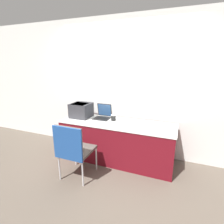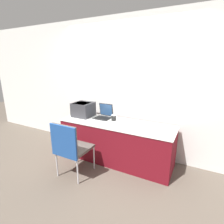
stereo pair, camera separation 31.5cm
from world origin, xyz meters
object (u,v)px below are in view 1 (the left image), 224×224
Objects in this scene: coffee_cup at (113,118)px; chair at (73,147)px; laptop_left at (103,115)px; external_keyboard at (97,122)px; printer at (81,110)px.

coffee_cup is 0.97m from chair.
laptop_left reaches higher than chair.
laptop_left is 0.33× the size of chair.
coffee_cup is 0.12× the size of chair.
laptop_left is at bearing 86.34° from chair.
printer is at bearing 155.70° from external_keyboard.
external_keyboard is at bearing -24.30° from printer.
laptop_left is at bearing 11.60° from printer.
printer is at bearing -176.99° from coffee_cup.
external_keyboard is at bearing 82.21° from chair.
printer is 0.52m from external_keyboard.
chair is (0.36, -0.86, -0.33)m from printer.
laptop_left is 0.30m from external_keyboard.
printer is 1.21× the size of laptop_left.
chair is (-0.06, -0.94, -0.24)m from laptop_left.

